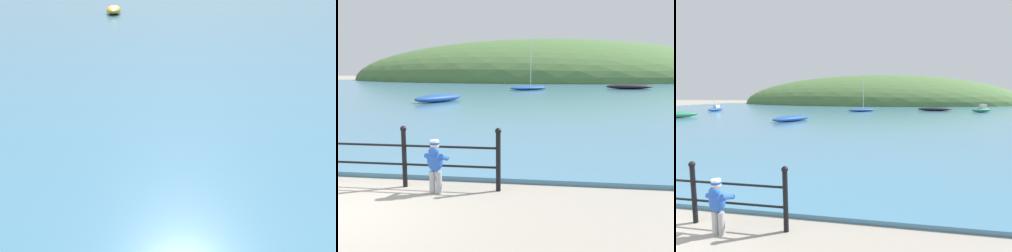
# 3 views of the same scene
# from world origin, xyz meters

# --- Properties ---
(water) EXTENTS (80.00, 60.00, 0.10)m
(water) POSITION_xyz_m (0.00, 32.00, 0.05)
(water) COLOR teal
(water) RESTS_ON ground
(far_hillside) EXTENTS (71.13, 39.12, 14.73)m
(far_hillside) POSITION_xyz_m (0.00, 67.18, 0.00)
(far_hillside) COLOR #476B38
(far_hillside) RESTS_ON ground
(iron_railing) EXTENTS (5.67, 0.12, 1.21)m
(iron_railing) POSITION_xyz_m (-0.29, 1.50, 0.64)
(iron_railing) COLOR black
(iron_railing) RESTS_ON ground
(child_in_coat) EXTENTS (0.40, 0.39, 1.00)m
(child_in_coat) POSITION_xyz_m (1.36, 1.19, 0.60)
(child_in_coat) COLOR #99999E
(child_in_coat) RESTS_ON ground
(boat_twin_mast) EXTENTS (2.93, 4.08, 0.50)m
(boat_twin_mast) POSITION_xyz_m (-4.39, 19.04, 0.35)
(boat_twin_mast) COLOR #1E4793
(boat_twin_mast) RESTS_ON water
(boat_blue_hull) EXTENTS (4.19, 3.71, 5.07)m
(boat_blue_hull) POSITION_xyz_m (0.21, 33.49, 0.34)
(boat_blue_hull) COLOR #1E4793
(boat_blue_hull) RESTS_ON water
(boat_red_dinghy) EXTENTS (4.82, 1.87, 0.53)m
(boat_red_dinghy) POSITION_xyz_m (10.37, 36.64, 0.37)
(boat_red_dinghy) COLOR black
(boat_red_dinghy) RESTS_ON water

